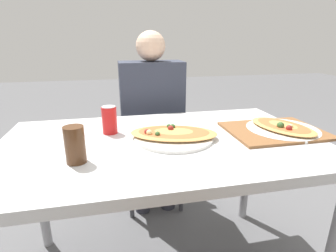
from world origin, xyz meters
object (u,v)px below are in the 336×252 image
Objects in this scene: pizza_main at (173,135)px; chair_far_seated at (150,134)px; dining_table at (162,155)px; drink_glass at (75,145)px; pizza_second at (282,128)px; soda_can at (109,120)px; person_seated at (152,111)px.

chair_far_seated is at bearing 89.87° from pizza_main.
drink_glass is (-0.33, -0.14, 0.14)m from dining_table.
pizza_second is at bearing -2.11° from pizza_main.
drink_glass is (-0.38, -0.15, 0.05)m from pizza_main.
chair_far_seated is at bearing 85.77° from dining_table.
soda_can is at bearing 147.61° from dining_table.
drink_glass is (-0.38, -0.87, 0.31)m from chair_far_seated.
soda_can is 0.35× the size of pizza_second.
pizza_main is 3.31× the size of soda_can.
chair_far_seated is 0.23m from person_seated.
person_seated is 2.89× the size of pizza_main.
dining_table is at bearing 23.53° from drink_glass.
soda_can reaches higher than dining_table.
person_seated is 0.81m from pizza_second.
pizza_main is (-0.00, -0.72, 0.26)m from chair_far_seated.
drink_glass is (-0.38, -0.76, 0.11)m from person_seated.
person_seated is 0.61m from pizza_main.
soda_can is 0.80m from pizza_second.
chair_far_seated is 2.11× the size of pizza_main.
person_seated is at bearing 129.28° from pizza_second.
dining_table is 0.57m from pizza_second.
pizza_second is (0.51, -0.02, -0.00)m from pizza_main.
pizza_main is 3.16× the size of drink_glass.
chair_far_seated is at bearing 66.29° from drink_glass.
soda_can is at bearing 169.52° from pizza_second.
pizza_second is (0.51, -0.63, 0.06)m from person_seated.
person_seated is 9.57× the size of soda_can.
soda_can reaches higher than pizza_second.
person_seated is at bearing 90.00° from chair_far_seated.
drink_glass is at bearing 63.28° from person_seated.
soda_can is (-0.27, -0.59, 0.30)m from chair_far_seated.
person_seated reaches higher than drink_glass.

